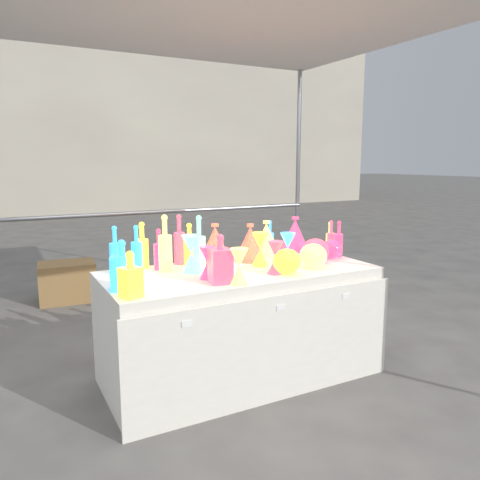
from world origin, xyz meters
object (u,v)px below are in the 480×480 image
bottle_0 (142,245)px  hourglass_0 (275,258)px  decanter_0 (130,274)px  display_table (241,324)px  lampshade_0 (215,243)px  cardboard_box_closed (67,282)px  globe_0 (287,263)px

bottle_0 → hourglass_0: size_ratio=1.49×
bottle_0 → decanter_0: size_ratio=1.25×
display_table → decanter_0: (-0.81, -0.29, 0.50)m
display_table → lampshade_0: lampshade_0 is taller
decanter_0 → bottle_0: bearing=49.0°
display_table → hourglass_0: hourglass_0 is taller
cardboard_box_closed → bottle_0: bottle_0 is taller
decanter_0 → globe_0: (1.02, 0.05, -0.05)m
display_table → globe_0: bearing=-49.2°
hourglass_0 → decanter_0: bearing=-174.7°
hourglass_0 → globe_0: (0.06, -0.04, -0.03)m
display_table → decanter_0: size_ratio=7.33×
globe_0 → lampshade_0: lampshade_0 is taller
bottle_0 → hourglass_0: (0.70, -0.56, -0.05)m
display_table → hourglass_0: (0.14, -0.20, 0.48)m
cardboard_box_closed → bottle_0: (0.23, -2.07, 0.70)m
hourglass_0 → bottle_0: bearing=141.4°
globe_0 → lampshade_0: (-0.26, 0.53, 0.07)m
bottle_0 → lampshade_0: (0.51, -0.07, -0.02)m
hourglass_0 → cardboard_box_closed: bearing=109.5°
display_table → globe_0: globe_0 is taller
display_table → hourglass_0: size_ratio=8.69×
display_table → cardboard_box_closed: display_table is taller
lampshade_0 → cardboard_box_closed: bearing=92.6°
display_table → globe_0: (0.21, -0.24, 0.45)m
bottle_0 → globe_0: (0.76, -0.60, -0.08)m
display_table → decanter_0: bearing=-160.3°
cardboard_box_closed → globe_0: 2.91m
display_table → lampshade_0: bearing=100.0°
lampshade_0 → globe_0: bearing=-80.4°
bottle_0 → cardboard_box_closed: bearing=96.4°
cardboard_box_closed → hourglass_0: size_ratio=2.68×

